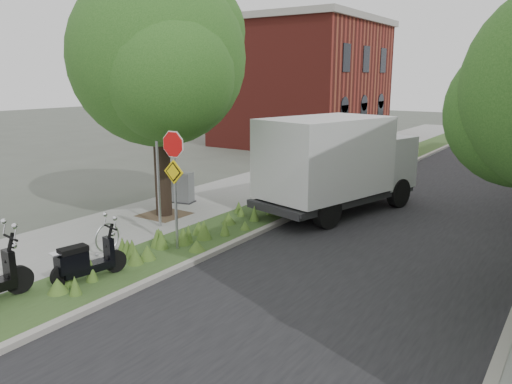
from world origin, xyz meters
TOP-DOWN VIEW (x-y plane):
  - ground at (0.00, 0.00)m, footprint 120.00×120.00m
  - sidewalk_near at (-4.25, 10.00)m, footprint 3.50×60.00m
  - verge at (-1.50, 10.00)m, footprint 2.00×60.00m
  - kerb_near at (-0.50, 10.00)m, footprint 0.20×60.00m
  - road at (3.00, 10.00)m, footprint 7.00×60.00m
  - street_tree_main at (-4.08, 2.86)m, footprint 6.21×5.54m
  - bare_post at (-3.20, 1.80)m, footprint 0.08×0.08m
  - bike_hoop at (-2.70, -0.60)m, footprint 0.06×0.78m
  - sign_assembly at (-1.40, 0.58)m, footprint 0.94×0.08m
  - brick_building at (-9.50, 22.00)m, footprint 9.40×10.40m
  - scooter_far at (-1.62, -2.20)m, footprint 0.58×1.75m
  - box_truck at (0.29, 6.62)m, footprint 3.80×6.51m
  - utility_cabinet at (-4.64, 4.41)m, footprint 0.91×0.70m

SIDE VIEW (x-z plane):
  - ground at x=0.00m, z-range 0.00..0.00m
  - road at x=3.00m, z-range 0.00..0.01m
  - sidewalk_near at x=-4.25m, z-range 0.00..0.12m
  - verge at x=-1.50m, z-range 0.00..0.12m
  - kerb_near at x=-0.50m, z-range 0.00..0.13m
  - bike_hoop at x=-2.70m, z-range 0.11..0.88m
  - scooter_far at x=-1.62m, z-range 0.11..0.95m
  - utility_cabinet at x=-4.64m, z-range 0.10..1.17m
  - box_truck at x=0.29m, z-range 0.42..3.19m
  - bare_post at x=-3.20m, z-range 0.12..4.12m
  - sign_assembly at x=-1.40m, z-range 0.72..3.94m
  - brick_building at x=-9.50m, z-range 0.06..8.36m
  - street_tree_main at x=-4.08m, z-range 0.97..8.63m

